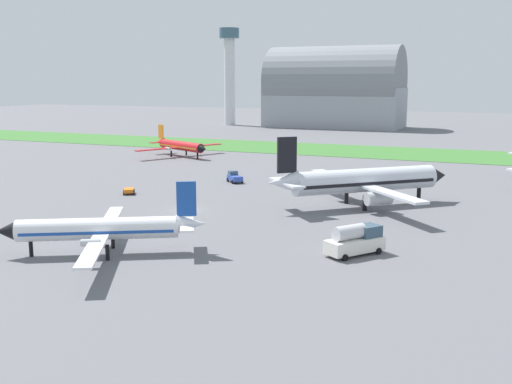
% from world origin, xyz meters
% --- Properties ---
extents(ground_plane, '(600.00, 600.00, 0.00)m').
position_xyz_m(ground_plane, '(0.00, 0.00, 0.00)').
color(ground_plane, slate).
extents(grass_taxiway_strip, '(360.00, 28.00, 0.08)m').
position_xyz_m(grass_taxiway_strip, '(0.00, 81.23, 0.04)').
color(grass_taxiway_strip, '#3D7533').
rests_on(grass_taxiway_strip, ground_plane).
extents(airplane_taxiing_turboprop, '(19.53, 22.48, 7.22)m').
position_xyz_m(airplane_taxiing_turboprop, '(-32.43, 53.12, 2.64)').
color(airplane_taxiing_turboprop, red).
rests_on(airplane_taxiing_turboprop, ground_plane).
extents(airplane_midfield_jet, '(23.63, 23.21, 10.45)m').
position_xyz_m(airplane_midfield_jet, '(21.90, 12.46, 3.76)').
color(airplane_midfield_jet, silver).
rests_on(airplane_midfield_jet, ground_plane).
extents(airplane_foreground_turboprop, '(19.75, 22.66, 7.57)m').
position_xyz_m(airplane_foreground_turboprop, '(3.25, -22.59, 2.77)').
color(airplane_foreground_turboprop, white).
rests_on(airplane_foreground_turboprop, ground_plane).
extents(pushback_tug_near_gate, '(3.84, 3.80, 1.95)m').
position_xyz_m(pushback_tug_near_gate, '(-4.12, 24.32, 0.91)').
color(pushback_tug_near_gate, '#334FB2').
rests_on(pushback_tug_near_gate, ground_plane).
extents(fuel_truck_midfield, '(5.66, 6.72, 3.29)m').
position_xyz_m(fuel_truck_midfield, '(27.42, -12.13, 1.58)').
color(fuel_truck_midfield, white).
rests_on(fuel_truck_midfield, ground_plane).
extents(baggage_cart_by_runway, '(2.77, 2.95, 0.90)m').
position_xyz_m(baggage_cart_by_runway, '(-14.64, 7.11, 0.57)').
color(baggage_cart_by_runway, orange).
rests_on(baggage_cart_by_runway, ground_plane).
extents(hangar_distant, '(52.05, 26.76, 31.18)m').
position_xyz_m(hangar_distant, '(-25.76, 159.29, 14.28)').
color(hangar_distant, '#9399A3').
rests_on(hangar_distant, ground_plane).
extents(control_tower, '(8.00, 8.00, 38.84)m').
position_xyz_m(control_tower, '(-68.58, 153.77, 22.76)').
color(control_tower, silver).
rests_on(control_tower, ground_plane).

